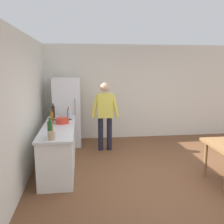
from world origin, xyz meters
name	(u,v)px	position (x,y,z in m)	size (l,w,h in m)	color
ground_plane	(165,180)	(0.00, 0.00, 0.00)	(14.00, 14.00, 0.00)	brown
wall_back	(133,92)	(0.00, 3.00, 1.35)	(6.40, 0.12, 2.70)	silver
wall_left	(19,110)	(-2.60, 0.20, 1.35)	(0.12, 5.60, 2.70)	silver
kitchen_counter	(59,147)	(-2.00, 0.80, 0.45)	(0.64, 2.20, 0.90)	white
refrigerator	(67,112)	(-1.90, 2.40, 0.90)	(0.70, 0.67, 1.80)	white
person	(105,112)	(-0.95, 1.85, 0.98)	(0.70, 0.22, 1.70)	#1E1E2D
cooking_pot	(62,121)	(-1.94, 1.05, 0.96)	(0.40, 0.28, 0.12)	red
utensil_jar	(52,135)	(-2.03, -0.16, 0.98)	(0.11, 0.11, 0.32)	tan
bottle_water_clear	(70,115)	(-1.79, 1.36, 1.03)	(0.07, 0.07, 0.30)	silver
bottle_wine_dark	(53,112)	(-2.18, 1.64, 1.05)	(0.08, 0.08, 0.34)	black
bottle_oil_amber	(52,117)	(-2.16, 1.16, 1.02)	(0.06, 0.06, 0.28)	#996619
bottle_sauce_red	(68,113)	(-1.83, 1.71, 1.00)	(0.06, 0.06, 0.24)	#B22319
bottle_wine_green	(50,129)	(-2.07, -0.02, 1.05)	(0.08, 0.08, 0.34)	#1E5123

